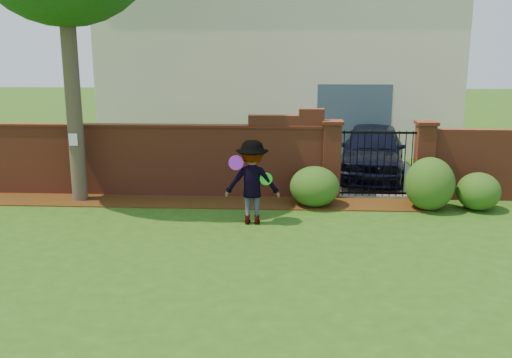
# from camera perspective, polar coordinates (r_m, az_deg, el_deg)

# --- Properties ---
(ground) EXTENTS (80.00, 80.00, 0.01)m
(ground) POSITION_cam_1_polar(r_m,az_deg,el_deg) (10.19, -4.50, -7.56)
(ground) COLOR #285014
(ground) RESTS_ON ground
(mulch_bed) EXTENTS (11.10, 1.08, 0.03)m
(mulch_bed) POSITION_cam_1_polar(r_m,az_deg,el_deg) (13.46, -6.68, -2.30)
(mulch_bed) COLOR #39200A
(mulch_bed) RESTS_ON ground
(brick_wall) EXTENTS (8.70, 0.31, 2.16)m
(brick_wall) POSITION_cam_1_polar(r_m,az_deg,el_deg) (14.10, -10.58, 2.08)
(brick_wall) COLOR brown
(brick_wall) RESTS_ON ground
(brick_wall_return) EXTENTS (4.00, 0.25, 1.70)m
(brick_wall_return) POSITION_cam_1_polar(r_m,az_deg,el_deg) (14.71, 24.12, 1.29)
(brick_wall_return) COLOR brown
(brick_wall_return) RESTS_ON ground
(pillar_left) EXTENTS (0.50, 0.50, 1.88)m
(pillar_left) POSITION_cam_1_polar(r_m,az_deg,el_deg) (13.74, 7.60, 2.03)
(pillar_left) COLOR brown
(pillar_left) RESTS_ON ground
(pillar_right) EXTENTS (0.50, 0.50, 1.88)m
(pillar_right) POSITION_cam_1_polar(r_m,az_deg,el_deg) (14.09, 16.56, 1.87)
(pillar_right) COLOR brown
(pillar_right) RESTS_ON ground
(iron_gate) EXTENTS (1.78, 0.03, 1.60)m
(iron_gate) POSITION_cam_1_polar(r_m,az_deg,el_deg) (13.90, 12.11, 1.54)
(iron_gate) COLOR black
(iron_gate) RESTS_ON ground
(driveway) EXTENTS (3.20, 8.00, 0.01)m
(driveway) POSITION_cam_1_polar(r_m,az_deg,el_deg) (17.94, 10.04, 1.50)
(driveway) COLOR slate
(driveway) RESTS_ON ground
(house) EXTENTS (12.40, 6.40, 6.30)m
(house) POSITION_cam_1_polar(r_m,az_deg,el_deg) (21.44, 2.31, 12.09)
(house) COLOR beige
(house) RESTS_ON ground
(car) EXTENTS (2.49, 4.58, 1.48)m
(car) POSITION_cam_1_polar(r_m,az_deg,el_deg) (15.99, 11.59, 2.68)
(car) COLOR black
(car) RESTS_ON ground
(paper_notice) EXTENTS (0.20, 0.01, 0.28)m
(paper_notice) POSITION_cam_1_polar(r_m,az_deg,el_deg) (13.73, -17.93, 3.79)
(paper_notice) COLOR white
(paper_notice) RESTS_ON tree
(shrub_left) EXTENTS (1.14, 1.14, 0.93)m
(shrub_left) POSITION_cam_1_polar(r_m,az_deg,el_deg) (13.03, 5.92, -0.76)
(shrub_left) COLOR #1C4B16
(shrub_left) RESTS_ON ground
(shrub_middle) EXTENTS (1.09, 1.09, 1.20)m
(shrub_middle) POSITION_cam_1_polar(r_m,az_deg,el_deg) (13.22, 17.08, -0.48)
(shrub_middle) COLOR #1C4B16
(shrub_middle) RESTS_ON ground
(shrub_right) EXTENTS (0.96, 0.96, 0.85)m
(shrub_right) POSITION_cam_1_polar(r_m,az_deg,el_deg) (13.63, 21.49, -1.17)
(shrub_right) COLOR #1C4B16
(shrub_right) RESTS_ON ground
(man) EXTENTS (1.14, 0.66, 1.75)m
(man) POSITION_cam_1_polar(r_m,az_deg,el_deg) (11.59, -0.41, -0.37)
(man) COLOR gray
(man) RESTS_ON ground
(frisbee_purple) EXTENTS (0.31, 0.13, 0.30)m
(frisbee_purple) POSITION_cam_1_polar(r_m,az_deg,el_deg) (11.38, -2.03, 1.65)
(frisbee_purple) COLOR purple
(frisbee_purple) RESTS_ON man
(frisbee_green) EXTENTS (0.26, 0.07, 0.26)m
(frisbee_green) POSITION_cam_1_polar(r_m,az_deg,el_deg) (11.48, 1.02, 0.02)
(frisbee_green) COLOR #1BCE1F
(frisbee_green) RESTS_ON man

